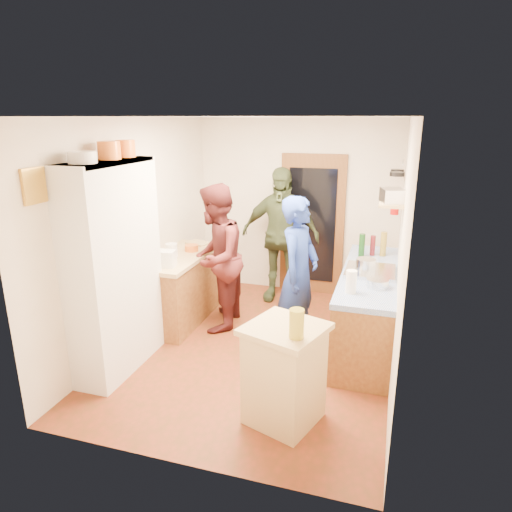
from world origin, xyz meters
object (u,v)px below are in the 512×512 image
at_px(person_left, 219,257).
at_px(person_back, 281,235).
at_px(island_base, 284,376).
at_px(hutch_body, 115,269).
at_px(person_hob, 300,274).
at_px(right_counter_base, 367,310).

xyz_separation_m(person_left, person_back, (0.52, 1.10, 0.05)).
bearing_deg(person_left, island_base, 30.93).
height_order(hutch_body, island_base, hutch_body).
xyz_separation_m(person_hob, person_left, (-1.08, 0.23, 0.03)).
relative_size(hutch_body, person_hob, 1.24).
bearing_deg(person_back, person_hob, -65.20).
bearing_deg(person_left, hutch_body, -34.24).
xyz_separation_m(island_base, person_back, (-0.72, 2.75, 0.54)).
bearing_deg(right_counter_base, person_hob, -158.33).
bearing_deg(person_hob, island_base, -161.94).
relative_size(right_counter_base, person_hob, 1.24).
bearing_deg(person_hob, hutch_body, 131.40).
distance_m(hutch_body, person_hob, 2.02).
bearing_deg(hutch_body, person_left, 61.76).
height_order(hutch_body, person_left, hutch_body).
relative_size(right_counter_base, island_base, 2.56).
height_order(hutch_body, person_hob, hutch_body).
distance_m(right_counter_base, person_back, 1.77).
distance_m(hutch_body, person_back, 2.62).
relative_size(person_hob, person_back, 0.91).
bearing_deg(person_back, hutch_body, -114.87).
height_order(island_base, person_hob, person_hob).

